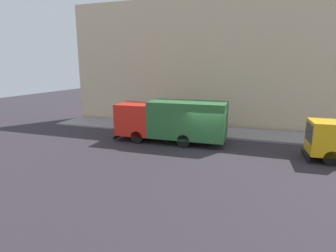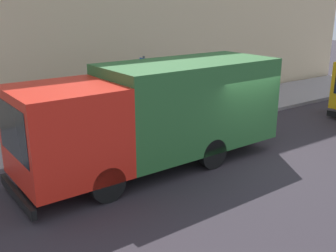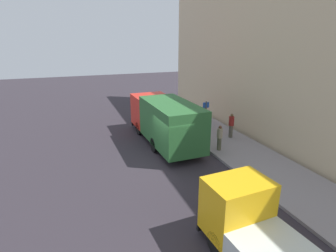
# 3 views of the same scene
# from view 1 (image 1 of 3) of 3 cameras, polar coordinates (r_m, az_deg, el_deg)

# --- Properties ---
(ground) EXTENTS (80.00, 80.00, 0.00)m
(ground) POSITION_cam_1_polar(r_m,az_deg,el_deg) (18.76, 7.89, -4.76)
(ground) COLOR #302A31
(sidewalk) EXTENTS (3.74, 30.00, 0.15)m
(sidewalk) POSITION_cam_1_polar(r_m,az_deg,el_deg) (23.37, 10.23, -1.19)
(sidewalk) COLOR gray
(sidewalk) RESTS_ON ground
(building_facade) EXTENTS (0.50, 30.00, 11.47)m
(building_facade) POSITION_cam_1_polar(r_m,az_deg,el_deg) (25.08, 11.61, 12.72)
(building_facade) COLOR beige
(building_facade) RESTS_ON ground
(large_utility_truck) EXTENTS (2.71, 8.16, 3.04)m
(large_utility_truck) POSITION_cam_1_polar(r_m,az_deg,el_deg) (19.90, 0.75, 1.36)
(large_utility_truck) COLOR red
(large_utility_truck) RESTS_ON ground
(pedestrian_walking) EXTENTS (0.53, 0.53, 1.73)m
(pedestrian_walking) POSITION_cam_1_polar(r_m,az_deg,el_deg) (23.88, 0.76, 1.72)
(pedestrian_walking) COLOR #463F4D
(pedestrian_walking) RESTS_ON sidewalk
(pedestrian_standing) EXTENTS (0.49, 0.49, 1.72)m
(pedestrian_standing) POSITION_cam_1_polar(r_m,az_deg,el_deg) (24.10, 6.48, 1.73)
(pedestrian_standing) COLOR #544E42
(pedestrian_standing) RESTS_ON sidewalk
(pedestrian_third) EXTENTS (0.46, 0.46, 1.60)m
(pedestrian_third) POSITION_cam_1_polar(r_m,az_deg,el_deg) (21.95, 9.65, 0.41)
(pedestrian_third) COLOR #56553F
(pedestrian_third) RESTS_ON sidewalk
(street_sign_post) EXTENTS (0.44, 0.08, 2.79)m
(street_sign_post) POSITION_cam_1_polar(r_m,az_deg,el_deg) (21.93, 5.62, 2.61)
(street_sign_post) COLOR #4C5156
(street_sign_post) RESTS_ON sidewalk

